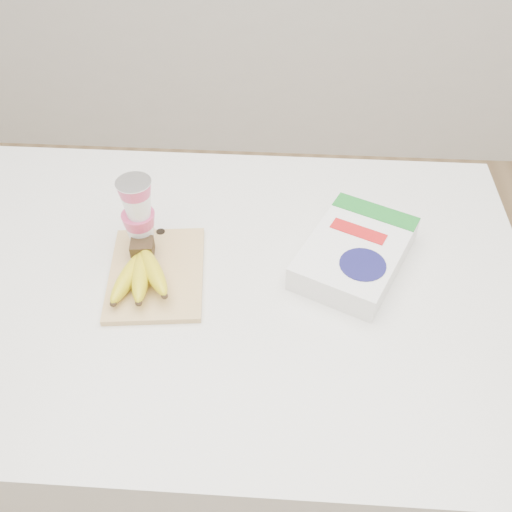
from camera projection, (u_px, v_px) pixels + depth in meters
The scene contains 6 objects.
room at pixel (196, 153), 0.99m from camera, with size 4.00×4.00×4.00m.
table at pixel (218, 406), 1.57m from camera, with size 1.38×0.92×1.03m, color white.
cutting_board at pixel (156, 273), 1.21m from camera, with size 0.20×0.27×0.01m, color #DCC779.
bananas at pixel (141, 272), 1.17m from camera, with size 0.14×0.19×0.06m.
yogurt_stack at pixel (138, 212), 1.20m from camera, with size 0.08×0.08×0.17m.
cereal_box at pixel (355, 253), 1.22m from camera, with size 0.29×0.34×0.06m.
Camera 1 is at (0.16, -0.82, 1.92)m, focal length 40.00 mm.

